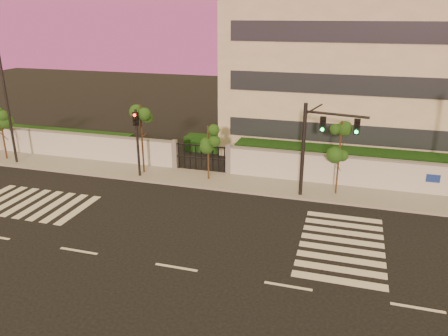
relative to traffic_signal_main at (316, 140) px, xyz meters
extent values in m
plane|color=black|center=(-5.03, -9.56, -3.69)|extent=(120.00, 120.00, 0.00)
cube|color=gray|center=(-5.03, 0.94, -3.61)|extent=(60.00, 3.00, 0.15)
cube|color=silver|center=(-22.53, 2.44, -2.69)|extent=(25.00, 0.30, 2.00)
cube|color=slate|center=(-22.53, 2.44, -1.63)|extent=(25.00, 0.36, 0.12)
cube|color=slate|center=(-10.03, 2.44, -2.59)|extent=(0.35, 0.35, 2.20)
cube|color=slate|center=(-6.03, 2.44, -2.59)|extent=(0.35, 0.35, 2.20)
cube|color=black|center=(3.97, 4.94, -2.79)|extent=(20.00, 2.00, 1.80)
cube|color=black|center=(-21.03, 4.94, -2.99)|extent=(12.00, 1.80, 1.40)
cube|color=black|center=(-8.03, 7.44, -3.09)|extent=(6.00, 1.50, 1.20)
cube|color=#B9B49C|center=(3.97, 12.44, 2.31)|extent=(24.00, 12.00, 12.00)
cube|color=#262D38|center=(3.97, 6.42, -1.19)|extent=(22.00, 0.08, 1.40)
cube|color=#262D38|center=(3.97, 6.42, 2.31)|extent=(22.00, 0.08, 1.40)
cube|color=#262D38|center=(3.97, 6.42, 5.81)|extent=(22.00, 0.08, 1.40)
cube|color=silver|center=(-18.13, -5.56, -3.68)|extent=(0.50, 4.00, 0.02)
cube|color=silver|center=(-17.23, -5.56, -3.68)|extent=(0.50, 4.00, 0.02)
cube|color=silver|center=(-16.33, -5.56, -3.68)|extent=(0.50, 4.00, 0.02)
cube|color=silver|center=(-15.43, -5.56, -3.68)|extent=(0.50, 4.00, 0.02)
cube|color=silver|center=(-14.53, -5.56, -3.68)|extent=(0.50, 4.00, 0.02)
cube|color=silver|center=(-13.63, -5.56, -3.68)|extent=(0.50, 4.00, 0.02)
cube|color=silver|center=(-12.73, -5.56, -3.68)|extent=(0.50, 4.00, 0.02)
cube|color=silver|center=(1.97, -8.56, -3.68)|extent=(4.00, 0.50, 0.02)
cube|color=silver|center=(1.97, -7.66, -3.68)|extent=(4.00, 0.50, 0.02)
cube|color=silver|center=(1.97, -6.76, -3.68)|extent=(4.00, 0.50, 0.02)
cube|color=silver|center=(1.97, -5.86, -3.68)|extent=(4.00, 0.50, 0.02)
cube|color=silver|center=(1.97, -4.96, -3.68)|extent=(4.00, 0.50, 0.02)
cube|color=silver|center=(1.97, -4.06, -3.68)|extent=(4.00, 0.50, 0.02)
cube|color=silver|center=(1.97, -3.16, -3.68)|extent=(4.00, 0.50, 0.02)
cube|color=silver|center=(1.97, -2.26, -3.68)|extent=(4.00, 0.50, 0.02)
cube|color=silver|center=(-10.03, -9.56, -3.68)|extent=(2.00, 0.15, 0.01)
cube|color=silver|center=(-5.03, -9.56, -3.68)|extent=(2.00, 0.15, 0.01)
cube|color=silver|center=(-0.03, -9.56, -3.68)|extent=(2.00, 0.15, 0.01)
cube|color=silver|center=(4.97, -9.56, -3.68)|extent=(2.00, 0.15, 0.01)
cylinder|color=#382314|center=(-23.24, 0.68, -1.54)|extent=(0.13, 0.13, 4.30)
sphere|color=#164313|center=(-23.24, 0.68, -0.25)|extent=(1.22, 1.22, 1.22)
sphere|color=#164313|center=(-22.86, 0.90, -0.89)|extent=(0.93, 0.93, 0.93)
cylinder|color=#382314|center=(-11.77, 0.93, -1.23)|extent=(0.12, 0.12, 4.92)
sphere|color=#164313|center=(-11.77, 0.93, 0.24)|extent=(1.12, 1.12, 1.12)
sphere|color=#164313|center=(-11.42, 1.14, -0.49)|extent=(0.86, 0.86, 0.86)
sphere|color=#164313|center=(-12.08, 0.78, -0.25)|extent=(0.82, 0.82, 0.82)
cylinder|color=#382314|center=(-7.00, 0.94, -1.79)|extent=(0.11, 0.11, 3.80)
sphere|color=#164313|center=(-7.00, 0.94, -0.65)|extent=(1.05, 1.05, 1.05)
sphere|color=#164313|center=(-6.67, 1.13, -1.22)|extent=(0.80, 0.80, 0.80)
sphere|color=#164313|center=(-7.29, 0.80, -1.03)|extent=(0.76, 0.76, 0.76)
cylinder|color=#382314|center=(1.35, 0.81, -1.32)|extent=(0.11, 0.11, 4.73)
sphere|color=#164313|center=(1.35, 0.81, 0.09)|extent=(0.99, 0.99, 0.99)
sphere|color=#164313|center=(1.66, 0.99, -0.61)|extent=(0.76, 0.76, 0.76)
sphere|color=#164313|center=(1.08, 0.67, -0.38)|extent=(0.72, 0.72, 0.72)
cylinder|color=black|center=(-0.74, 0.01, -0.77)|extent=(0.23, 0.23, 5.84)
cylinder|color=black|center=(1.05, 0.01, 1.58)|extent=(3.54, 0.83, 0.15)
cube|color=black|center=(0.30, -0.04, 0.97)|extent=(0.33, 0.17, 0.85)
sphere|color=#0CF259|center=(0.30, -0.15, 0.71)|extent=(0.19, 0.19, 0.19)
cube|color=black|center=(2.18, -0.04, 0.97)|extent=(0.33, 0.17, 0.85)
sphere|color=#0CF259|center=(2.18, -0.15, 0.71)|extent=(0.19, 0.19, 0.19)
cylinder|color=black|center=(-11.74, 0.22, -1.31)|extent=(0.17, 0.17, 4.76)
cube|color=black|center=(-11.74, 0.17, 0.44)|extent=(0.37, 0.19, 0.95)
sphere|color=red|center=(-11.74, 0.06, 0.74)|extent=(0.21, 0.21, 0.21)
cylinder|color=black|center=(-21.91, 0.20, 0.36)|extent=(0.18, 0.18, 8.10)
camera|label=1|loc=(1.78, -25.08, 7.03)|focal=35.00mm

